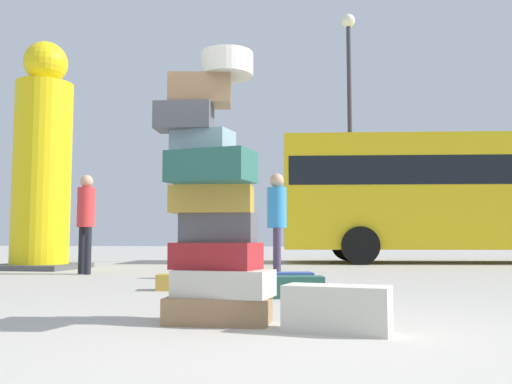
# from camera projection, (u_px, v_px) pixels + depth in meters

# --- Properties ---
(ground_plane) EXTENTS (80.00, 80.00, 0.00)m
(ground_plane) POSITION_uv_depth(u_px,v_px,m) (275.00, 340.00, 3.32)
(ground_plane) COLOR #ADA89E
(suitcase_tower) EXTENTS (0.88, 0.69, 2.01)m
(suitcase_tower) POSITION_uv_depth(u_px,v_px,m) (214.00, 208.00, 4.07)
(suitcase_tower) COLOR olive
(suitcase_tower) RESTS_ON ground
(suitcase_tan_right_side) EXTENTS (0.62, 0.41, 0.19)m
(suitcase_tan_right_side) POSITION_uv_depth(u_px,v_px,m) (181.00, 282.00, 6.58)
(suitcase_tan_right_side) COLOR #B28C33
(suitcase_tan_right_side) RESTS_ON ground
(suitcase_cream_left_side) EXTENTS (0.73, 0.41, 0.30)m
(suitcase_cream_left_side) POSITION_uv_depth(u_px,v_px,m) (337.00, 309.00, 3.61)
(suitcase_cream_left_side) COLOR beige
(suitcase_cream_left_side) RESTS_ON ground
(suitcase_teal_behind_tower) EXTENTS (0.73, 0.41, 0.22)m
(suitcase_teal_behind_tower) POSITION_uv_depth(u_px,v_px,m) (291.00, 287.00, 5.72)
(suitcase_teal_behind_tower) COLOR #26594C
(suitcase_teal_behind_tower) RESTS_ON ground
(suitcase_navy_foreground_near) EXTENTS (0.72, 0.45, 0.22)m
(suitcase_navy_foreground_near) POSITION_uv_depth(u_px,v_px,m) (283.00, 282.00, 6.36)
(suitcase_navy_foreground_near) COLOR #334F99
(suitcase_navy_foreground_near) RESTS_ON ground
(person_bearded_onlooker) EXTENTS (0.30, 0.30, 1.72)m
(person_bearded_onlooker) POSITION_uv_depth(u_px,v_px,m) (86.00, 215.00, 9.59)
(person_bearded_onlooker) COLOR black
(person_bearded_onlooker) RESTS_ON ground
(person_tourist_with_camera) EXTENTS (0.30, 0.34, 1.62)m
(person_tourist_with_camera) POSITION_uv_depth(u_px,v_px,m) (277.00, 216.00, 8.52)
(person_tourist_with_camera) COLOR #3F334C
(person_tourist_with_camera) RESTS_ON ground
(yellow_dummy_statue) EXTENTS (1.60, 1.60, 4.71)m
(yellow_dummy_statue) POSITION_uv_depth(u_px,v_px,m) (42.00, 166.00, 11.32)
(yellow_dummy_statue) COLOR yellow
(yellow_dummy_statue) RESTS_ON ground
(parked_bus) EXTENTS (10.40, 3.80, 3.15)m
(parked_bus) POSITION_uv_depth(u_px,v_px,m) (482.00, 191.00, 14.17)
(parked_bus) COLOR yellow
(parked_bus) RESTS_ON ground
(lamp_post) EXTENTS (0.36, 0.36, 6.66)m
(lamp_post) POSITION_uv_depth(u_px,v_px,m) (349.00, 100.00, 14.70)
(lamp_post) COLOR #333338
(lamp_post) RESTS_ON ground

